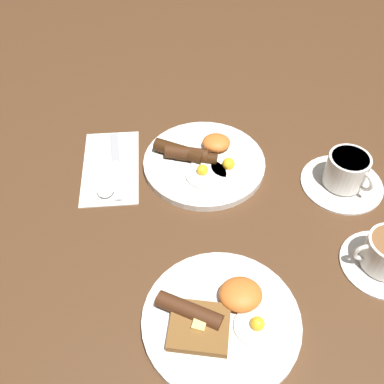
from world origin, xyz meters
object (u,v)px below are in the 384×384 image
at_px(breakfast_plate_near, 203,161).
at_px(knife, 116,161).
at_px(spoon, 105,182).
at_px(teacup_near, 345,174).
at_px(breakfast_plate_far, 222,318).

xyz_separation_m(breakfast_plate_near, knife, (0.18, -0.02, -0.01)).
bearing_deg(knife, spoon, -22.55).
xyz_separation_m(breakfast_plate_near, teacup_near, (-0.28, 0.07, 0.02)).
xyz_separation_m(breakfast_plate_far, knife, (0.19, -0.37, -0.01)).
bearing_deg(breakfast_plate_far, knife, -63.29).
relative_size(teacup_near, knife, 0.83).
bearing_deg(spoon, teacup_near, 81.32).
bearing_deg(knife, breakfast_plate_far, 20.68).
relative_size(breakfast_plate_near, spoon, 1.34).
xyz_separation_m(breakfast_plate_far, teacup_near, (-0.28, -0.28, 0.02)).
bearing_deg(teacup_near, breakfast_plate_near, -14.67).
height_order(breakfast_plate_far, knife, breakfast_plate_far).
xyz_separation_m(teacup_near, spoon, (0.48, -0.03, -0.02)).
xyz_separation_m(teacup_near, knife, (0.46, -0.09, -0.02)).
bearing_deg(breakfast_plate_near, spoon, 12.53).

